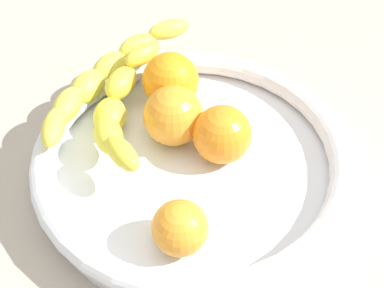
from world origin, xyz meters
TOP-DOWN VIEW (x-y plane):
  - kitchen_counter at (0.00, 0.00)cm, footprint 120.00×120.00cm
  - fruit_bowl at (0.00, 0.00)cm, footprint 32.30×32.30cm
  - banana_draped_left at (-8.70, 3.18)cm, footprint 8.60×20.00cm
  - banana_draped_right at (-11.91, 8.13)cm, footprint 11.58×23.75cm
  - orange_front at (-4.47, 8.64)cm, footprint 6.25×6.25cm
  - orange_mid_left at (-2.76, 3.31)cm, footprint 6.31×6.31cm
  - orange_mid_right at (1.21, -9.67)cm, footprint 5.11×5.11cm
  - orange_rear at (2.64, 1.97)cm, footprint 6.00×6.00cm

SIDE VIEW (x-z plane):
  - kitchen_counter at x=0.00cm, z-range 0.00..3.00cm
  - fruit_bowl at x=0.00cm, z-range 3.06..7.69cm
  - orange_mid_right at x=1.21cm, z-range 5.20..10.31cm
  - banana_draped_right at x=-11.91cm, z-range 5.79..10.23cm
  - orange_rear at x=2.64cm, z-range 5.20..11.20cm
  - banana_draped_left at x=-8.70cm, z-range 5.44..10.96cm
  - orange_front at x=-4.47cm, z-range 5.20..11.45cm
  - orange_mid_left at x=-2.76cm, z-range 5.20..11.51cm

